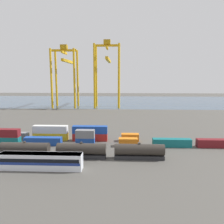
{
  "coord_description": "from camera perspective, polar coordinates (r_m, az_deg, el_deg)",
  "views": [
    {
      "loc": [
        12.53,
        -68.53,
        21.65
      ],
      "look_at": [
        8.34,
        24.97,
        7.05
      ],
      "focal_mm": 34.91,
      "sensor_mm": 36.0,
      "label": 1
    }
  ],
  "objects": [
    {
      "name": "gantry_crane_west",
      "position": [
        170.95,
        -12.05,
        10.9
      ],
      "size": [
        18.41,
        38.15,
        45.72
      ],
      "color": "gold",
      "rests_on": "ground_plane"
    },
    {
      "name": "shipping_container_14",
      "position": [
        76.29,
        4.74,
        -6.64
      ],
      "size": [
        6.04,
        2.44,
        2.6
      ],
      "primitive_type": "cube",
      "color": "orange",
      "rests_on": "ground_plane"
    },
    {
      "name": "shipping_container_1",
      "position": [
        80.34,
        -27.04,
        -4.89
      ],
      "size": [
        12.1,
        2.44,
        2.6
      ],
      "primitive_type": "cube",
      "color": "maroon",
      "rests_on": "shipping_container_0"
    },
    {
      "name": "freight_tank_row",
      "position": [
        60.86,
        -7.99,
        -9.93
      ],
      "size": [
        44.77,
        3.02,
        4.48
      ],
      "color": "#232326",
      "rests_on": "ground_plane"
    },
    {
      "name": "gantry_crane_central",
      "position": [
        166.49,
        -1.2,
        11.73
      ],
      "size": [
        19.1,
        41.44,
        49.01
      ],
      "color": "gold",
      "rests_on": "ground_plane"
    },
    {
      "name": "shipping_container_5",
      "position": [
        70.72,
        4.25,
        -7.88
      ],
      "size": [
        6.04,
        2.44,
        2.6
      ],
      "primitive_type": "cube",
      "color": "orange",
      "rests_on": "ground_plane"
    },
    {
      "name": "shipping_container_13",
      "position": [
        76.37,
        -5.8,
        -4.62
      ],
      "size": [
        12.1,
        2.44,
        2.6
      ],
      "primitive_type": "cube",
      "color": "#1C4299",
      "rests_on": "shipping_container_12"
    },
    {
      "name": "shipping_container_12",
      "position": [
        77.02,
        -5.77,
        -6.5
      ],
      "size": [
        12.1,
        2.44,
        2.6
      ],
      "primitive_type": "cube",
      "color": "#AD211C",
      "rests_on": "ground_plane"
    },
    {
      "name": "shipping_container_10",
      "position": [
        80.21,
        -15.75,
        -6.17
      ],
      "size": [
        12.1,
        2.44,
        2.6
      ],
      "primitive_type": "cube",
      "color": "gold",
      "rests_on": "ground_plane"
    },
    {
      "name": "shipping_container_0",
      "position": [
        80.95,
        -26.91,
        -6.68
      ],
      "size": [
        12.1,
        2.44,
        2.6
      ],
      "primitive_type": "cube",
      "color": "#146066",
      "rests_on": "ground_plane"
    },
    {
      "name": "shipping_container_2",
      "position": [
        75.17,
        -17.59,
        -7.27
      ],
      "size": [
        12.1,
        2.44,
        2.6
      ],
      "primitive_type": "cube",
      "color": "#1C4299",
      "rests_on": "ground_plane"
    },
    {
      "name": "shipping_container_11",
      "position": [
        79.59,
        -15.83,
        -4.36
      ],
      "size": [
        12.1,
        2.44,
        2.6
      ],
      "primitive_type": "cube",
      "color": "silver",
      "rests_on": "shipping_container_10"
    },
    {
      "name": "ground_plane",
      "position": [
        111.38,
        -3.95,
        -2.36
      ],
      "size": [
        420.0,
        420.0,
        0.0
      ],
      "primitive_type": "plane",
      "color": "#4C4944"
    },
    {
      "name": "shipping_container_7",
      "position": [
        76.75,
        25.62,
        -7.4
      ],
      "size": [
        12.1,
        2.44,
        2.6
      ],
      "primitive_type": "cube",
      "color": "maroon",
      "rests_on": "ground_plane"
    },
    {
      "name": "shipping_container_6",
      "position": [
        72.48,
        15.38,
        -7.77
      ],
      "size": [
        12.1,
        2.44,
        2.6
      ],
      "primitive_type": "cube",
      "color": "#146066",
      "rests_on": "ground_plane"
    },
    {
      "name": "harbour_water",
      "position": [
        207.68,
        -0.91,
        2.88
      ],
      "size": [
        400.0,
        110.0,
        0.01
      ],
      "primitive_type": "cube",
      "color": "#384C60",
      "rests_on": "ground_plane"
    },
    {
      "name": "shipping_container_4",
      "position": [
        70.95,
        -7.06,
        -5.69
      ],
      "size": [
        6.04,
        2.44,
        2.6
      ],
      "primitive_type": "cube",
      "color": "slate",
      "rests_on": "shipping_container_3"
    },
    {
      "name": "shipping_container_3",
      "position": [
        71.65,
        -7.02,
        -7.7
      ],
      "size": [
        6.04,
        2.44,
        2.6
      ],
      "primitive_type": "cube",
      "color": "#1C4299",
      "rests_on": "ground_plane"
    },
    {
      "name": "shipping_container_9",
      "position": [
        85.6,
        -24.71,
        -5.72
      ],
      "size": [
        12.1,
        2.44,
        2.6
      ],
      "primitive_type": "cube",
      "color": "slate",
      "rests_on": "ground_plane"
    }
  ]
}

